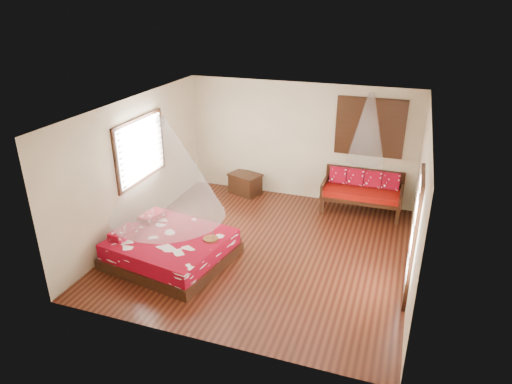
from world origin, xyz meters
TOP-DOWN VIEW (x-y plane):
  - room at (0.00, 0.00)m, footprint 5.54×5.54m
  - bed at (-1.51, -0.95)m, footprint 2.35×2.18m
  - daybed at (1.60, 2.38)m, footprint 1.79×0.79m
  - storage_chest at (-1.28, 2.45)m, footprint 0.89×0.76m
  - shutter_panel at (1.60, 2.72)m, footprint 1.52×0.06m
  - window_left at (-2.71, 0.20)m, footprint 0.10×1.74m
  - glazed_door at (2.72, -0.60)m, footprint 0.08×1.02m
  - wine_tray at (-0.75, -0.80)m, footprint 0.27×0.27m
  - mosquito_net_main at (-1.50, -0.96)m, footprint 2.07×2.07m
  - mosquito_net_daybed at (1.60, 2.25)m, footprint 0.81×0.81m

SIDE VIEW (x-z plane):
  - bed at x=-1.51m, z-range -0.07..0.57m
  - storage_chest at x=-1.28m, z-range 0.00..0.52m
  - daybed at x=1.60m, z-range 0.05..0.99m
  - wine_tray at x=-0.75m, z-range 0.45..0.67m
  - glazed_door at x=2.72m, z-range -0.01..2.15m
  - room at x=0.00m, z-range -0.02..2.82m
  - window_left at x=-2.71m, z-range 1.03..2.37m
  - mosquito_net_main at x=-1.50m, z-range 0.95..2.75m
  - shutter_panel at x=1.60m, z-range 1.24..2.56m
  - mosquito_net_daybed at x=1.60m, z-range 1.25..2.75m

